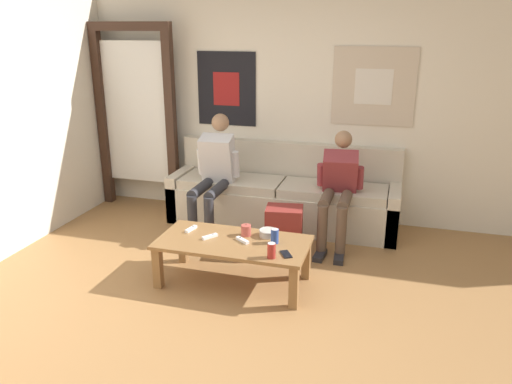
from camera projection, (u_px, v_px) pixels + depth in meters
ground_plane at (206, 317)px, 3.80m from camera, size 18.00×18.00×0.00m
wall_back at (281, 104)px, 5.54m from camera, size 10.00×0.07×2.55m
door_frame at (135, 107)px, 5.82m from camera, size 1.00×0.10×2.15m
couch at (283, 198)px, 5.51m from camera, size 2.49×0.69×0.87m
coffee_table at (233, 247)px, 4.21m from camera, size 1.27×0.62×0.39m
person_seated_adult at (214, 171)px, 5.23m from camera, size 0.47×0.91×1.23m
person_seated_teen at (338, 185)px, 4.93m from camera, size 0.47×0.87×1.11m
backpack at (284, 232)px, 4.79m from camera, size 0.38×0.34×0.47m
ceramic_bowl at (268, 232)px, 4.27m from camera, size 0.15×0.15×0.06m
pillar_candle at (246, 230)px, 4.28m from camera, size 0.09×0.09×0.11m
drink_can_blue at (275, 236)px, 4.13m from camera, size 0.07×0.07×0.12m
drink_can_red at (271, 251)px, 3.86m from camera, size 0.07×0.07×0.12m
game_controller_near_left at (191, 229)px, 4.40m from camera, size 0.06×0.15×0.03m
game_controller_near_right at (242, 240)px, 4.17m from camera, size 0.14×0.11×0.03m
game_controller_far_center at (210, 236)px, 4.24m from camera, size 0.11×0.14×0.03m
cell_phone at (286, 254)px, 3.93m from camera, size 0.13×0.15×0.01m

